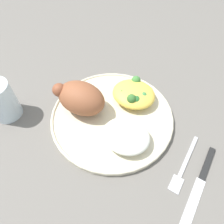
% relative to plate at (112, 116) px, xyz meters
% --- Properties ---
extents(ground_plane, '(2.00, 2.00, 0.00)m').
position_rel_plate_xyz_m(ground_plane, '(0.00, 0.00, -0.01)').
color(ground_plane, '#635F59').
extents(plate, '(0.29, 0.29, 0.01)m').
position_rel_plate_xyz_m(plate, '(0.00, 0.00, 0.00)').
color(plate, beige).
rests_on(plate, ground_plane).
extents(roasted_chicken, '(0.12, 0.08, 0.07)m').
position_rel_plate_xyz_m(roasted_chicken, '(0.07, 0.01, 0.04)').
color(roasted_chicken, brown).
rests_on(roasted_chicken, plate).
extents(rice_pile, '(0.10, 0.09, 0.03)m').
position_rel_plate_xyz_m(rice_pile, '(-0.06, 0.05, 0.02)').
color(rice_pile, white).
rests_on(rice_pile, plate).
extents(mac_cheese_with_broccoli, '(0.11, 0.10, 0.04)m').
position_rel_plate_xyz_m(mac_cheese_with_broccoli, '(-0.02, -0.07, 0.02)').
color(mac_cheese_with_broccoli, '#E8C148').
rests_on(mac_cheese_with_broccoli, plate).
extents(fork, '(0.03, 0.14, 0.01)m').
position_rel_plate_xyz_m(fork, '(-0.19, 0.04, -0.00)').
color(fork, '#B2B2B7').
rests_on(fork, ground_plane).
extents(knife, '(0.03, 0.19, 0.01)m').
position_rel_plate_xyz_m(knife, '(-0.23, 0.05, -0.00)').
color(knife, black).
rests_on(knife, ground_plane).
extents(water_glass, '(0.07, 0.07, 0.10)m').
position_rel_plate_xyz_m(water_glass, '(0.23, 0.10, 0.04)').
color(water_glass, silver).
rests_on(water_glass, ground_plane).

